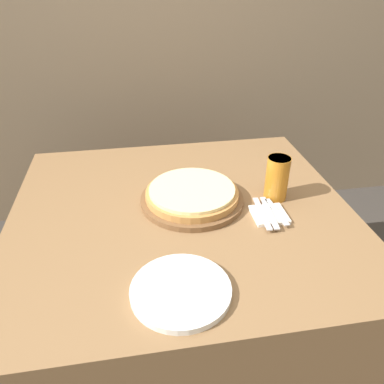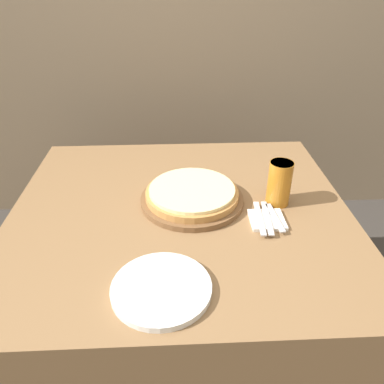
% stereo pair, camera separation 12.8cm
% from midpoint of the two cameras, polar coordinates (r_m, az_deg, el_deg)
% --- Properties ---
extents(ground_plane, '(12.00, 12.00, 0.00)m').
position_cam_midpoint_polar(ground_plane, '(1.76, 0.86, -21.85)').
color(ground_plane, '#38332D').
extents(dining_table, '(1.14, 1.06, 0.70)m').
position_cam_midpoint_polar(dining_table, '(1.50, 0.97, -13.83)').
color(dining_table, olive).
rests_on(dining_table, ground_plane).
extents(pizza_on_board, '(0.36, 0.36, 0.06)m').
position_cam_midpoint_polar(pizza_on_board, '(1.29, 2.84, -0.62)').
color(pizza_on_board, brown).
rests_on(pizza_on_board, dining_table).
extents(beer_glass, '(0.08, 0.08, 0.16)m').
position_cam_midpoint_polar(beer_glass, '(1.31, 15.97, 1.47)').
color(beer_glass, '#B7701E').
rests_on(beer_glass, dining_table).
extents(dinner_plate, '(0.26, 0.26, 0.02)m').
position_cam_midpoint_polar(dinner_plate, '(0.98, -0.82, -14.65)').
color(dinner_plate, silver).
rests_on(dinner_plate, dining_table).
extents(napkin_stack, '(0.11, 0.11, 0.01)m').
position_cam_midpoint_polar(napkin_stack, '(1.24, 14.30, -4.23)').
color(napkin_stack, white).
rests_on(napkin_stack, dining_table).
extents(fork, '(0.03, 0.18, 0.00)m').
position_cam_midpoint_polar(fork, '(1.23, 13.23, -3.96)').
color(fork, silver).
rests_on(fork, napkin_stack).
extents(dinner_knife, '(0.03, 0.18, 0.00)m').
position_cam_midpoint_polar(dinner_knife, '(1.24, 14.35, -3.91)').
color(dinner_knife, silver).
rests_on(dinner_knife, napkin_stack).
extents(spoon, '(0.03, 0.16, 0.00)m').
position_cam_midpoint_polar(spoon, '(1.25, 15.45, -3.86)').
color(spoon, silver).
rests_on(spoon, napkin_stack).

